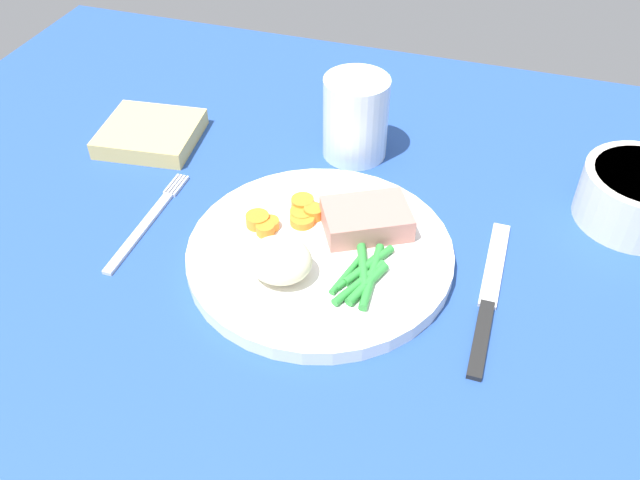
{
  "coord_description": "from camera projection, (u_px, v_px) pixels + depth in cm",
  "views": [
    {
      "loc": [
        12.26,
        -47.26,
        48.31
      ],
      "look_at": [
        -2.54,
        -1.31,
        4.6
      ],
      "focal_mm": 37.67,
      "sensor_mm": 36.0,
      "label": 1
    }
  ],
  "objects": [
    {
      "name": "napkin",
      "position": [
        151.0,
        133.0,
        0.82
      ],
      "size": [
        12.36,
        11.65,
        2.09
      ],
      "primitive_type": "cube",
      "rotation": [
        0.0,
        0.0,
        0.12
      ],
      "color": "#DBBC6B",
      "rests_on": "dining_table"
    },
    {
      "name": "mashed_potatoes",
      "position": [
        280.0,
        260.0,
        0.62
      ],
      "size": [
        6.07,
        5.44,
        3.84
      ],
      "primitive_type": "ellipsoid",
      "color": "beige",
      "rests_on": "dinner_plate"
    },
    {
      "name": "knife",
      "position": [
        489.0,
        298.0,
        0.63
      ],
      "size": [
        1.7,
        20.5,
        0.64
      ],
      "rotation": [
        0.0,
        0.0,
        -0.02
      ],
      "color": "black",
      "rests_on": "dining_table"
    },
    {
      "name": "meat_portion",
      "position": [
        366.0,
        219.0,
        0.67
      ],
      "size": [
        10.28,
        9.24,
        2.53
      ],
      "primitive_type": "cube",
      "rotation": [
        0.0,
        0.0,
        0.5
      ],
      "color": "#B2756B",
      "rests_on": "dinner_plate"
    },
    {
      "name": "carrot_slices",
      "position": [
        288.0,
        217.0,
        0.68
      ],
      "size": [
        7.21,
        7.05,
        1.26
      ],
      "color": "orange",
      "rests_on": "dinner_plate"
    },
    {
      "name": "green_beans",
      "position": [
        364.0,
        272.0,
        0.63
      ],
      "size": [
        4.55,
        10.11,
        0.88
      ],
      "color": "#2D8C38",
      "rests_on": "dinner_plate"
    },
    {
      "name": "fork",
      "position": [
        148.0,
        221.0,
        0.71
      ],
      "size": [
        1.44,
        16.6,
        0.4
      ],
      "rotation": [
        0.0,
        0.0,
        -0.04
      ],
      "color": "silver",
      "rests_on": "dining_table"
    },
    {
      "name": "salad_bowl",
      "position": [
        639.0,
        194.0,
        0.69
      ],
      "size": [
        12.03,
        12.03,
        5.84
      ],
      "color": "silver",
      "rests_on": "dining_table"
    },
    {
      "name": "dining_table",
      "position": [
        348.0,
        263.0,
        0.68
      ],
      "size": [
        120.0,
        90.0,
        2.0
      ],
      "color": "#234793",
      "rests_on": "ground"
    },
    {
      "name": "dinner_plate",
      "position": [
        320.0,
        253.0,
        0.66
      ],
      "size": [
        26.25,
        26.25,
        1.6
      ],
      "primitive_type": "cylinder",
      "color": "white",
      "rests_on": "dining_table"
    },
    {
      "name": "water_glass",
      "position": [
        355.0,
        123.0,
        0.78
      ],
      "size": [
        7.59,
        7.59,
        9.77
      ],
      "color": "silver",
      "rests_on": "dining_table"
    }
  ]
}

